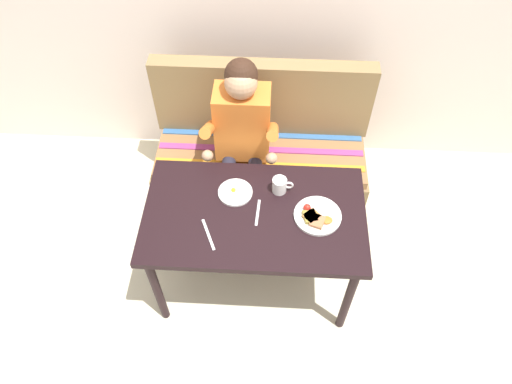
% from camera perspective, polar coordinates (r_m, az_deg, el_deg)
% --- Properties ---
extents(ground_plane, '(8.00, 8.00, 0.00)m').
position_cam_1_polar(ground_plane, '(3.14, -0.15, -10.31)').
color(ground_plane, beige).
extents(table, '(1.20, 0.70, 0.73)m').
position_cam_1_polar(table, '(2.59, -0.18, -3.59)').
color(table, black).
rests_on(table, ground).
extents(couch, '(1.44, 0.56, 1.00)m').
position_cam_1_polar(couch, '(3.32, 0.58, 4.17)').
color(couch, olive).
rests_on(couch, ground).
extents(person, '(0.45, 0.61, 1.21)m').
position_cam_1_polar(person, '(2.90, -1.75, 7.17)').
color(person, orange).
rests_on(person, ground).
extents(plate_breakfast, '(0.25, 0.25, 0.05)m').
position_cam_1_polar(plate_breakfast, '(2.51, 7.36, -2.91)').
color(plate_breakfast, white).
rests_on(plate_breakfast, table).
extents(plate_eggs, '(0.19, 0.19, 0.04)m').
position_cam_1_polar(plate_eggs, '(2.60, -2.54, -0.02)').
color(plate_eggs, white).
rests_on(plate_eggs, table).
extents(coffee_mug, '(0.12, 0.08, 0.09)m').
position_cam_1_polar(coffee_mug, '(2.58, 2.92, 0.85)').
color(coffee_mug, white).
rests_on(coffee_mug, table).
extents(fork, '(0.02, 0.17, 0.00)m').
position_cam_1_polar(fork, '(2.52, 0.21, -2.52)').
color(fork, silver).
rests_on(fork, table).
extents(knife, '(0.09, 0.19, 0.00)m').
position_cam_1_polar(knife, '(2.45, -5.81, -5.16)').
color(knife, silver).
rests_on(knife, table).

